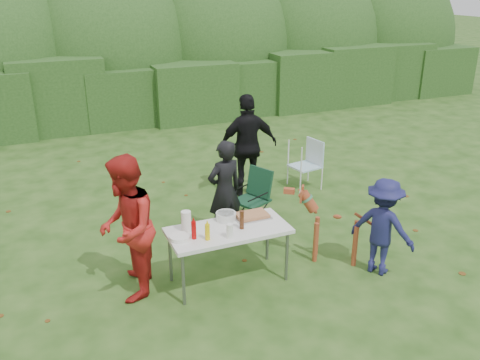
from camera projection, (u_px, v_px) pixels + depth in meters
name	position (u px, v px, depth m)	size (l,w,h in m)	color
ground	(257.00, 277.00, 6.59)	(80.00, 80.00, 0.00)	#1E4211
hedge_row	(128.00, 93.00, 13.11)	(22.00, 1.40, 1.70)	#23471C
shrub_backdrop	(114.00, 55.00, 14.20)	(20.00, 2.60, 3.20)	#3D6628
folding_table	(228.00, 233.00, 6.28)	(1.50, 0.70, 0.74)	silver
person_cook	(225.00, 191.00, 7.31)	(0.55, 0.36, 1.52)	black
person_red_jacket	(127.00, 229.00, 5.94)	(0.86, 0.67, 1.77)	#AD1D1A
person_black_puffy	(248.00, 146.00, 8.79)	(1.06, 0.44, 1.81)	black
child	(383.00, 227.00, 6.50)	(0.84, 0.48, 1.30)	#1A1C4D
dog	(336.00, 227.00, 6.82)	(1.05, 0.42, 1.00)	#944123
camping_chair	(251.00, 198.00, 7.89)	(0.55, 0.55, 0.87)	#143B25
lawn_chair	(305.00, 164.00, 9.28)	(0.53, 0.53, 0.89)	#57A1BE
food_tray	(252.00, 217.00, 6.54)	(0.45, 0.30, 0.02)	#B7B7BA
focaccia_bread	(252.00, 215.00, 6.53)	(0.40, 0.26, 0.04)	#B2754A
mustard_bottle	(207.00, 232.00, 5.96)	(0.06, 0.06, 0.20)	yellow
ketchup_bottle	(194.00, 230.00, 5.98)	(0.06, 0.06, 0.22)	#A60606
beer_bottle	(242.00, 220.00, 6.22)	(0.06, 0.06, 0.24)	#47230F
paper_towel_roll	(186.00, 221.00, 6.16)	(0.12, 0.12, 0.26)	white
cup_stack	(230.00, 231.00, 6.01)	(0.08, 0.08, 0.18)	white
pasta_bowl	(226.00, 216.00, 6.47)	(0.26, 0.26, 0.10)	silver
plate_stack	(180.00, 238.00, 5.99)	(0.24, 0.24, 0.05)	white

